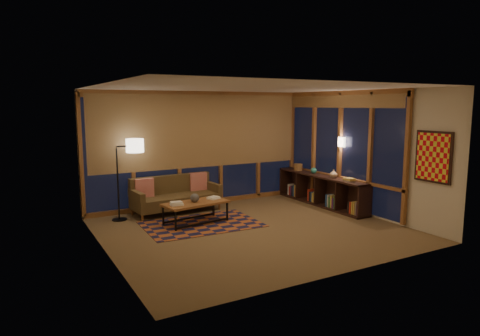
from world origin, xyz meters
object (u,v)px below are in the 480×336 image
sofa (176,195)px  bookshelf (321,190)px  floor_lamp (118,180)px  coffee_table (196,213)px

sofa → bookshelf: (3.28, -1.02, -0.03)m
floor_lamp → bookshelf: 4.70m
coffee_table → floor_lamp: size_ratio=0.78×
sofa → coffee_table: sofa is taller
sofa → bookshelf: bearing=-21.3°
bookshelf → floor_lamp: bearing=167.9°
floor_lamp → bookshelf: floor_lamp is taller
coffee_table → floor_lamp: floor_lamp is taller
coffee_table → sofa: bearing=82.3°
sofa → floor_lamp: (-1.29, -0.04, 0.45)m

